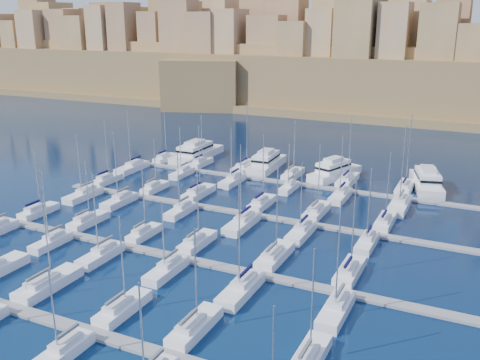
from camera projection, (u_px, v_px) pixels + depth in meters
The scene contains 50 objects.
ground at pixel (224, 233), 91.90m from camera, with size 600.00×600.00×0.00m, color black.
pontoon_near at pixel (91, 333), 62.45m from camera, with size 84.00×2.00×0.40m, color slate.
pontoon_mid_near at pixel (188, 259), 81.47m from camera, with size 84.00×2.00×0.40m, color slate.
pontoon_mid_far at pixel (248, 214), 100.49m from camera, with size 84.00×2.00×0.40m, color slate.
pontoon_far at pixel (289, 183), 119.50m from camera, with size 84.00×2.00×0.40m, color slate.
sailboat_2 at pixel (48, 284), 72.77m from camera, with size 3.14×10.48×17.07m.
sailboat_3 at pixel (123, 308), 66.74m from camera, with size 2.68×8.94×13.02m.
sailboat_4 at pixel (195, 327), 62.65m from camera, with size 2.79×9.29×13.26m.
sailboat_5 at pixel (308, 359), 56.73m from camera, with size 2.68×8.95×13.57m.
sailboat_9 at pixel (62, 353), 57.83m from camera, with size 2.49×8.29×11.34m.
sailboat_12 at pixel (38, 211), 100.37m from camera, with size 2.51×8.35×12.89m.
sailboat_13 at pixel (88, 221), 95.67m from camera, with size 2.59×8.64×11.94m.
sailboat_14 at pixel (144, 233), 90.12m from camera, with size 2.30×7.65×12.01m.
sailboat_15 at pixel (197, 242), 86.52m from camera, with size 2.66×8.88×12.98m.
sailboat_16 at pixel (275, 256), 81.45m from camera, with size 2.97×9.91×15.02m.
sailboat_17 at pixel (350, 271), 76.39m from camera, with size 2.79×9.29×14.82m.
sailboat_19 at pixel (51, 242), 86.57m from camera, with size 2.34×7.79×13.20m.
sailboat_20 at pixel (101, 255), 81.80m from camera, with size 2.63×8.78×14.41m.
sailboat_21 at pixel (167, 270), 76.94m from camera, with size 2.62×8.73×11.65m.
sailboat_22 at pixel (241, 289), 71.38m from camera, with size 3.00×9.99×16.10m.
sailboat_23 at pixel (336, 309), 66.36m from camera, with size 2.79×9.28×15.51m.
sailboat_24 at pixel (107, 180), 120.08m from camera, with size 2.52×8.41×14.82m.
sailboat_25 at pixel (155, 188), 114.52m from camera, with size 2.37×7.90×11.54m.
sailboat_26 at pixel (199, 193), 111.08m from camera, with size 2.94×9.80×15.05m.
sailboat_27 at pixel (262, 203), 104.75m from camera, with size 2.68×8.93×14.67m.
sailboat_28 at pixel (317, 211), 100.41m from camera, with size 2.85×9.50×13.84m.
sailboat_29 at pixel (385, 222), 94.96m from camera, with size 2.69×8.96×13.65m.
sailboat_30 at pixel (84, 195), 109.71m from camera, with size 2.85×9.50×13.86m.
sailboat_31 at pixel (120, 201), 106.18m from camera, with size 2.71×9.05×15.14m.
sailboat_32 at pixel (181, 211), 100.76m from camera, with size 2.49×8.31×12.39m.
sailboat_33 at pixel (242, 223), 94.46m from camera, with size 3.08×10.26×15.44m.
sailboat_34 at pixel (301, 232), 90.46m from camera, with size 2.77×9.22×13.45m.
sailboat_35 at pixel (367, 243), 86.28m from camera, with size 2.50×8.34×13.71m.
sailboat_36 at pixel (165, 158), 138.58m from camera, with size 2.50×8.32×13.36m.
sailboat_37 at pixel (201, 163), 134.23m from camera, with size 2.53×8.43×13.04m.
sailboat_38 at pixel (246, 167), 130.38m from camera, with size 3.25×10.85×16.75m.
sailboat_39 at pixel (293, 174), 124.50m from camera, with size 2.74×9.12×13.58m.
sailboat_40 at pixel (347, 180), 119.75m from camera, with size 3.09×10.31×15.28m.
sailboat_41 at pixel (405, 187), 114.47m from camera, with size 3.03×10.09×16.90m.
sailboat_42 at pixel (132, 168), 129.84m from camera, with size 3.12×10.42×15.29m.
sailboat_43 at pixel (182, 173), 125.36m from camera, with size 2.40×7.99×12.11m.
sailboat_44 at pixel (232, 181), 119.33m from camera, with size 2.74×9.13×13.24m.
sailboat_45 at pixel (289, 188), 114.57m from camera, with size 2.29×7.63×10.77m.
sailboat_46 at pixel (340, 196), 109.11m from camera, with size 2.79×9.29×13.65m.
sailboat_47 at pixel (400, 205), 103.53m from camera, with size 3.26×10.85×16.90m.
motor_yacht_a at pixel (196, 152), 140.76m from camera, with size 5.91×19.38×5.25m.
motor_yacht_b at pixel (267, 162), 130.97m from camera, with size 5.75×16.51×5.25m.
motor_yacht_c at pixel (334, 171), 123.59m from camera, with size 9.51×16.09×5.25m.
motor_yacht_d at pixel (427, 181), 115.78m from camera, with size 9.38×17.62×5.25m.
fortified_city at pixel (393, 71), 221.93m from camera, with size 460.00×108.95×59.52m.
Camera 1 is at (39.21, -75.84, 35.34)m, focal length 40.00 mm.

